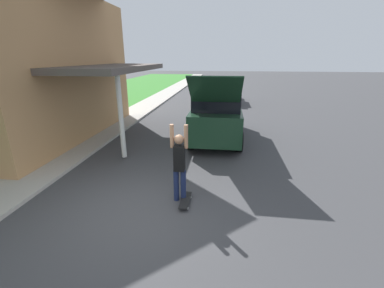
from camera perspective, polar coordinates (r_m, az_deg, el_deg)
ground_plane at (r=6.09m, az=-12.52°, el=-14.41°), size 120.00×120.00×0.00m
lawn at (r=14.99m, az=-34.24°, el=2.98°), size 10.00×80.00×0.08m
sidewalk at (r=12.51m, az=-18.95°, el=2.76°), size 1.80×80.00×0.10m
suv_parked at (r=10.73m, az=5.61°, el=7.19°), size 2.02×5.49×2.79m
car_down_street at (r=20.23m, az=7.67°, el=11.17°), size 1.87×4.55×1.39m
skateboarder at (r=5.93m, az=-2.81°, el=-4.27°), size 0.41×0.22×1.89m
skateboard at (r=6.20m, az=-1.50°, el=-12.39°), size 0.22×0.78×0.10m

